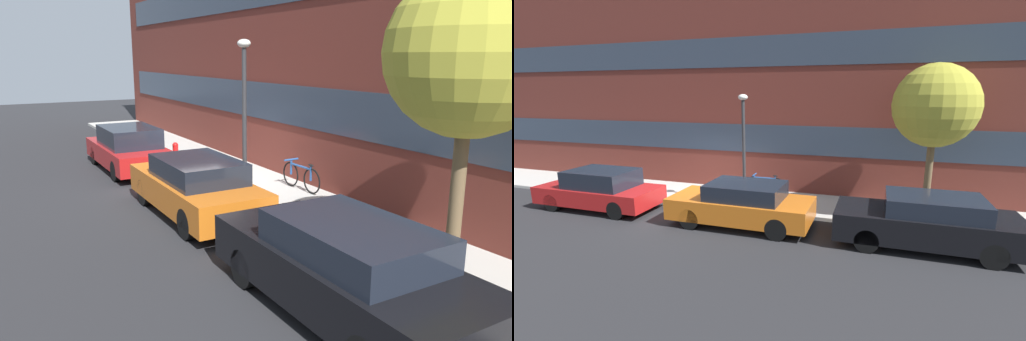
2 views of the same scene
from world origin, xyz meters
The scene contains 10 objects.
ground_plane centered at (0.00, 0.00, 0.00)m, with size 56.00×56.00×0.00m, color #232326.
sidewalk_strip centered at (0.00, 1.26, 0.06)m, with size 28.00×2.52×0.11m.
rowhouse_facade centered at (0.00, 2.97, 4.97)m, with size 28.00×1.02×9.91m.
parked_car_red centered at (-2.80, -1.05, 0.68)m, with size 4.23×1.69×1.38m.
parked_car_orange centered at (2.47, -1.05, 0.67)m, with size 4.29×1.70×1.33m.
parked_car_black centered at (7.56, -1.05, 0.70)m, with size 4.51×1.72×1.39m.
fire_hydrant centered at (-2.47, 0.36, 0.46)m, with size 0.47×0.26×0.70m.
bicycle centered at (2.18, 2.01, 0.49)m, with size 1.56×0.44×0.76m.
street_tree centered at (7.77, 0.90, 3.56)m, with size 2.42×2.42×4.67m.
lamp_post centered at (1.93, 0.49, 2.51)m, with size 0.32×0.32×3.79m.
Camera 2 is at (6.21, -10.15, 3.92)m, focal length 24.00 mm.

